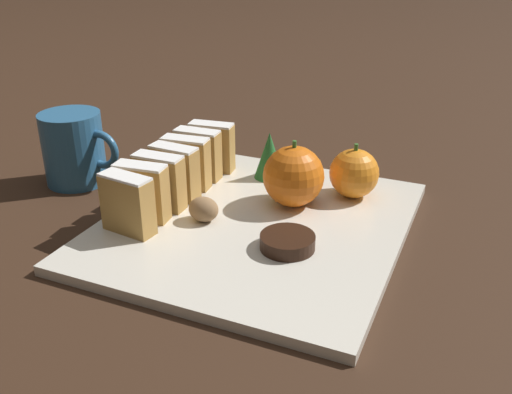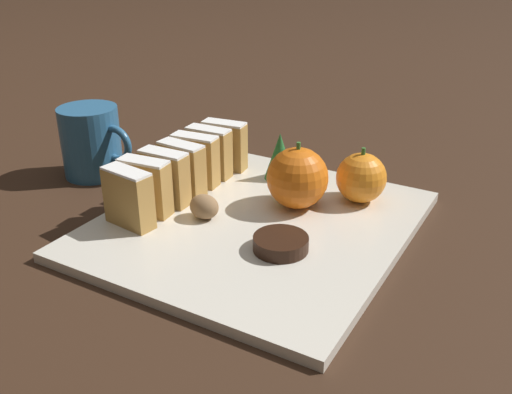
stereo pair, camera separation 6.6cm
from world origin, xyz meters
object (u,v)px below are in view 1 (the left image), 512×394
(orange_far, at_px, (293,176))
(coffee_mug, at_px, (75,148))
(orange_near, at_px, (354,173))
(chocolate_cookie, at_px, (288,242))
(walnut, at_px, (204,209))

(orange_far, distance_m, coffee_mug, 0.31)
(orange_near, distance_m, chocolate_cookie, 0.16)
(orange_near, relative_size, orange_far, 0.85)
(walnut, bearing_deg, orange_near, 43.78)
(orange_near, xyz_separation_m, orange_far, (-0.06, -0.05, 0.01))
(orange_far, bearing_deg, orange_near, 40.61)
(orange_near, xyz_separation_m, coffee_mug, (-0.37, -0.08, 0.01))
(coffee_mug, bearing_deg, chocolate_cookie, -12.22)
(walnut, height_order, coffee_mug, coffee_mug)
(orange_far, distance_m, walnut, 0.12)
(chocolate_cookie, bearing_deg, orange_near, 79.26)
(orange_near, height_order, coffee_mug, coffee_mug)
(coffee_mug, bearing_deg, walnut, -13.13)
(orange_far, distance_m, chocolate_cookie, 0.11)
(orange_near, xyz_separation_m, chocolate_cookie, (-0.03, -0.16, -0.02))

